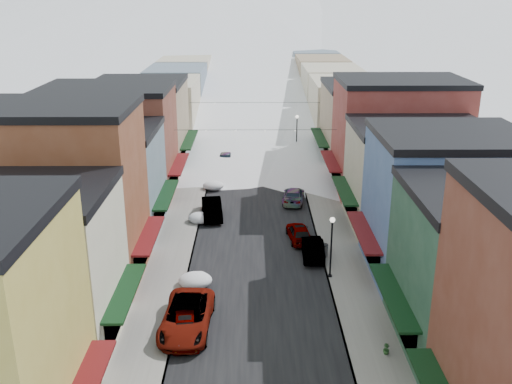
{
  "coord_description": "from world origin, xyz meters",
  "views": [
    {
      "loc": [
        -0.33,
        -16.3,
        19.36
      ],
      "look_at": [
        0.0,
        32.07,
        2.34
      ],
      "focal_mm": 40.0,
      "sensor_mm": 36.0,
      "label": 1
    }
  ],
  "objects_px": {
    "trash_can": "(324,250)",
    "streetlamp_near": "(332,240)",
    "car_silver_sedan": "(185,327)",
    "car_dark_hatch": "(212,209)",
    "car_green_sedan": "(313,248)",
    "car_white_suv": "(187,317)"
  },
  "relations": [
    {
      "from": "car_silver_sedan",
      "to": "trash_can",
      "type": "bearing_deg",
      "value": 41.59
    },
    {
      "from": "car_white_suv",
      "to": "car_silver_sedan",
      "type": "xyz_separation_m",
      "value": [
        0.0,
        -0.91,
        -0.16
      ]
    },
    {
      "from": "streetlamp_near",
      "to": "car_white_suv",
      "type": "bearing_deg",
      "value": -145.73
    },
    {
      "from": "car_silver_sedan",
      "to": "trash_can",
      "type": "relative_size",
      "value": 4.35
    },
    {
      "from": "trash_can",
      "to": "streetlamp_near",
      "type": "height_order",
      "value": "streetlamp_near"
    },
    {
      "from": "car_white_suv",
      "to": "car_green_sedan",
      "type": "xyz_separation_m",
      "value": [
        8.6,
        10.0,
        -0.12
      ]
    },
    {
      "from": "car_silver_sedan",
      "to": "streetlamp_near",
      "type": "height_order",
      "value": "streetlamp_near"
    },
    {
      "from": "car_silver_sedan",
      "to": "car_green_sedan",
      "type": "relative_size",
      "value": 0.93
    },
    {
      "from": "car_silver_sedan",
      "to": "streetlamp_near",
      "type": "bearing_deg",
      "value": 30.92
    },
    {
      "from": "car_dark_hatch",
      "to": "car_green_sedan",
      "type": "height_order",
      "value": "car_dark_hatch"
    },
    {
      "from": "car_dark_hatch",
      "to": "trash_can",
      "type": "relative_size",
      "value": 5.1
    },
    {
      "from": "car_green_sedan",
      "to": "trash_can",
      "type": "relative_size",
      "value": 4.7
    },
    {
      "from": "car_dark_hatch",
      "to": "trash_can",
      "type": "bearing_deg",
      "value": -49.67
    },
    {
      "from": "car_dark_hatch",
      "to": "car_green_sedan",
      "type": "xyz_separation_m",
      "value": [
        8.29,
        -8.29,
        -0.06
      ]
    },
    {
      "from": "streetlamp_near",
      "to": "car_silver_sedan",
      "type": "bearing_deg",
      "value": -142.16
    },
    {
      "from": "car_green_sedan",
      "to": "trash_can",
      "type": "height_order",
      "value": "car_green_sedan"
    },
    {
      "from": "car_green_sedan",
      "to": "streetlamp_near",
      "type": "bearing_deg",
      "value": 105.33
    },
    {
      "from": "car_dark_hatch",
      "to": "streetlamp_near",
      "type": "relative_size",
      "value": 1.08
    },
    {
      "from": "car_white_suv",
      "to": "trash_can",
      "type": "relative_size",
      "value": 6.5
    },
    {
      "from": "car_silver_sedan",
      "to": "car_dark_hatch",
      "type": "distance_m",
      "value": 19.2
    },
    {
      "from": "car_dark_hatch",
      "to": "streetlamp_near",
      "type": "bearing_deg",
      "value": -59.19
    },
    {
      "from": "car_silver_sedan",
      "to": "car_dark_hatch",
      "type": "bearing_deg",
      "value": 82.16
    }
  ]
}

